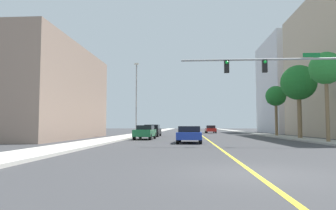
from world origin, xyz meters
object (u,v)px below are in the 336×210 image
at_px(palm_near, 326,69).
at_px(palm_mid, 299,83).
at_px(traffic_signal_mast, 293,76).
at_px(car_green, 145,132).
at_px(car_blue, 189,134).
at_px(street_lamp, 136,96).
at_px(car_black, 152,130).
at_px(palm_far, 276,97).
at_px(car_red, 211,129).

height_order(palm_near, palm_mid, palm_mid).
bearing_deg(traffic_signal_mast, car_green, 137.60).
bearing_deg(palm_near, car_blue, -179.80).
relative_size(street_lamp, car_black, 2.08).
height_order(street_lamp, palm_near, street_lamp).
relative_size(palm_near, car_green, 1.65).
bearing_deg(palm_near, palm_mid, 86.22).
xyz_separation_m(traffic_signal_mast, car_blue, (-6.78, 4.22, -3.96)).
xyz_separation_m(traffic_signal_mast, palm_far, (4.25, 18.85, 0.38)).
height_order(palm_far, car_blue, palm_far).
bearing_deg(car_black, car_green, 92.19).
distance_m(street_lamp, palm_far, 17.70).
relative_size(street_lamp, car_green, 2.15).
distance_m(palm_far, car_green, 18.22).
height_order(palm_near, car_green, palm_near).
relative_size(car_black, car_blue, 1.02).
distance_m(car_red, car_black, 20.19).
distance_m(palm_near, car_blue, 11.96).
height_order(palm_far, car_green, palm_far).
xyz_separation_m(palm_near, palm_far, (0.23, 14.59, -0.80)).
bearing_deg(palm_far, palm_mid, -88.00).
relative_size(palm_far, car_green, 1.47).
height_order(street_lamp, palm_far, street_lamp).
relative_size(car_red, car_blue, 1.06).
height_order(traffic_signal_mast, car_green, traffic_signal_mast).
bearing_deg(car_black, palm_mid, 156.73).
distance_m(street_lamp, car_black, 4.90).
height_order(street_lamp, palm_mid, street_lamp).
xyz_separation_m(street_lamp, car_red, (10.68, 19.20, -4.45)).
height_order(palm_far, car_red, palm_far).
bearing_deg(traffic_signal_mast, street_lamp, 127.35).
bearing_deg(palm_far, car_green, -150.94).
xyz_separation_m(palm_near, car_black, (-15.50, 14.32, -5.05)).
bearing_deg(palm_far, traffic_signal_mast, -102.69).
xyz_separation_m(palm_near, car_blue, (-10.80, -0.04, -5.14)).
bearing_deg(car_black, traffic_signal_mast, 122.16).
bearing_deg(car_red, car_black, -116.73).
relative_size(palm_near, car_black, 1.60).
bearing_deg(car_black, car_blue, 108.58).
relative_size(palm_far, car_blue, 1.45).
distance_m(palm_near, palm_mid, 7.31).
relative_size(street_lamp, palm_mid, 1.23).
height_order(traffic_signal_mast, palm_far, palm_far).
relative_size(street_lamp, car_blue, 2.12).
distance_m(street_lamp, car_blue, 15.55).
bearing_deg(car_green, palm_far, -149.15).
bearing_deg(car_blue, car_black, 109.39).
bearing_deg(car_green, traffic_signal_mast, 139.39).
relative_size(traffic_signal_mast, palm_near, 1.53).
xyz_separation_m(street_lamp, palm_near, (17.42, -13.30, 0.67)).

